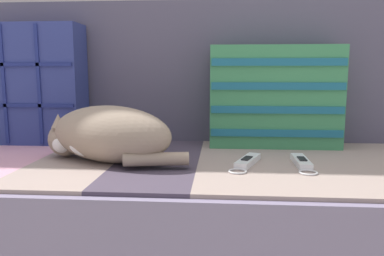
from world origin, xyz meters
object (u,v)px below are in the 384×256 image
object	(u,v)px
sleeping_cat	(105,135)
game_remote_near	(247,162)
couch	(162,213)
game_remote_far	(302,162)
throw_pillow_striped	(275,97)
throw_pillow_quilted	(31,84)

from	to	relation	value
sleeping_cat	game_remote_near	distance (m)	0.42
sleeping_cat	couch	bearing A→B (deg)	30.68
sleeping_cat	game_remote_far	size ratio (longest dim) A/B	2.33
throw_pillow_striped	game_remote_far	bearing A→B (deg)	-81.46
throw_pillow_striped	throw_pillow_quilted	bearing A→B (deg)	179.97
couch	throw_pillow_striped	distance (m)	0.55
couch	game_remote_far	size ratio (longest dim) A/B	9.27
throw_pillow_quilted	sleeping_cat	world-z (taller)	throw_pillow_quilted
couch	throw_pillow_striped	size ratio (longest dim) A/B	3.98
throw_pillow_striped	game_remote_near	distance (m)	0.34
throw_pillow_quilted	game_remote_far	distance (m)	0.98
throw_pillow_striped	game_remote_near	size ratio (longest dim) A/B	2.24
throw_pillow_quilted	throw_pillow_striped	xyz separation A→B (m)	(0.88, -0.00, -0.04)
throw_pillow_striped	game_remote_far	distance (m)	0.33
couch	throw_pillow_quilted	size ratio (longest dim) A/B	4.14
couch	game_remote_near	xyz separation A→B (m)	(0.26, -0.10, 0.20)
game_remote_far	throw_pillow_quilted	bearing A→B (deg)	163.20
throw_pillow_striped	game_remote_far	world-z (taller)	throw_pillow_striped
couch	sleeping_cat	world-z (taller)	sleeping_cat
throw_pillow_striped	game_remote_near	world-z (taller)	throw_pillow_striped
sleeping_cat	game_remote_far	distance (m)	0.57
throw_pillow_quilted	sleeping_cat	xyz separation A→B (m)	(0.36, -0.27, -0.14)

